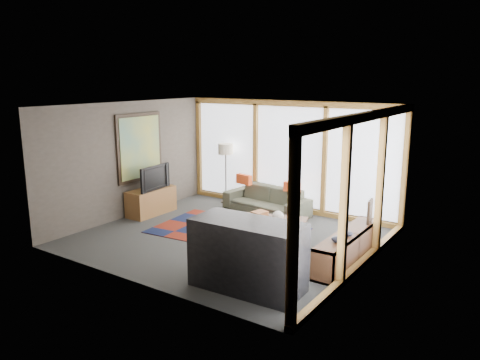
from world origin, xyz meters
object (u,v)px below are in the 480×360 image
Objects in this scene: sofa at (266,200)px; bookshelf at (348,247)px; floor_lamp at (226,173)px; tv_console at (151,201)px; bar_counter at (248,255)px; television at (152,177)px; coffee_table at (273,229)px.

sofa is 3.26m from bookshelf.
bookshelf is (4.05, -2.04, -0.48)m from floor_lamp.
bar_counter is at bearing -26.88° from tv_console.
television is (-0.75, -1.84, 0.13)m from floor_lamp.
coffee_table is 3.24m from tv_console.
sofa is at bearing -58.01° from television.
television is at bearing -179.07° from coffee_table.
floor_lamp is 0.90× the size of bar_counter.
tv_console is at bearing -114.39° from floor_lamp.
sofa is 1.43m from floor_lamp.
bar_counter reaches higher than sofa.
sofa is 1.24× the size of bar_counter.
bookshelf is (1.64, -0.25, 0.05)m from coffee_table.
bar_counter reaches higher than bookshelf.
floor_lamp is at bearing 127.22° from bar_counter.
coffee_table is 3.24m from television.
tv_console is at bearing 67.86° from television.
television is 4.43m from bar_counter.
floor_lamp is 1.52× the size of television.
television is (-4.81, 0.20, 0.61)m from bookshelf.
sofa is 1.73× the size of tv_console.
bar_counter is at bearing -69.66° from coffee_table.
coffee_table is (2.42, -1.79, -0.54)m from floor_lamp.
television is at bearing -135.59° from sofa.
coffee_table is at bearing 171.40° from bookshelf.
floor_lamp is at bearing 65.61° from tv_console.
bookshelf is at bearing -26.86° from sofa.
floor_lamp is 5.00m from bar_counter.
sofa reaches higher than bookshelf.
sofa reaches higher than coffee_table.
sofa is 2.70m from television.
television is (-2.09, -1.61, 0.58)m from sofa.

